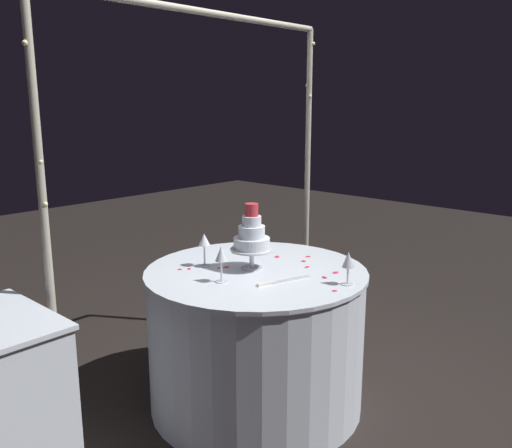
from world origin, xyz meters
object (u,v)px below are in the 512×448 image
main_table (256,337)px  wine_glass_2 (221,256)px  wine_glass_0 (348,261)px  tiered_cake (251,237)px  wine_glass_1 (204,241)px  decorative_arch (205,150)px  cake_knife (281,281)px

main_table → wine_glass_2: (-0.25, -0.01, 0.50)m
main_table → wine_glass_0: wine_glass_0 is taller
main_table → tiered_cake: bearing=93.9°
wine_glass_1 → wine_glass_0: bearing=-70.4°
wine_glass_0 → wine_glass_1: 0.76m
wine_glass_0 → main_table: bearing=104.7°
decorative_arch → wine_glass_2: bearing=-123.6°
cake_knife → decorative_arch: bearing=83.9°
decorative_arch → wine_glass_1: bearing=-135.9°
decorative_arch → wine_glass_2: (-0.25, -0.38, -0.46)m
tiered_cake → wine_glass_1: size_ratio=1.96×
wine_glass_0 → wine_glass_1: size_ratio=0.92×
wine_glass_1 → decorative_arch: bearing=44.1°
wine_glass_0 → wine_glass_2: bearing=128.8°
wine_glass_2 → wine_glass_1: bearing=64.6°
main_table → decorative_arch: bearing=90.0°
decorative_arch → main_table: 1.03m
main_table → cake_knife: (-0.06, -0.22, 0.38)m
main_table → tiered_cake: 0.54m
wine_glass_2 → wine_glass_0: bearing=-51.2°
main_table → wine_glass_1: bearing=118.3°
main_table → wine_glass_1: (-0.13, 0.24, 0.51)m
wine_glass_1 → cake_knife: 0.48m
wine_glass_0 → cake_knife: bearing=126.4°
tiered_cake → cake_knife: bearing=-103.9°
wine_glass_0 → decorative_arch: bearing=98.3°
decorative_arch → tiered_cake: 0.54m
cake_knife → wine_glass_1: bearing=98.4°
wine_glass_0 → tiered_cake: bearing=104.1°
main_table → wine_glass_0: (0.12, -0.47, 0.49)m
wine_glass_2 → main_table: bearing=1.3°
wine_glass_1 → wine_glass_2: (-0.12, -0.25, -0.00)m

